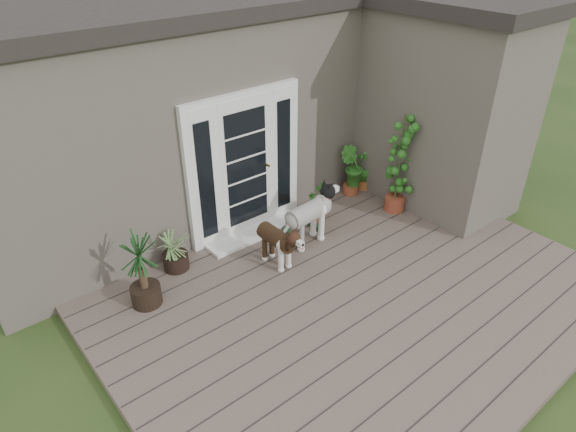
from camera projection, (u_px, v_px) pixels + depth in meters
deck at (361, 298)px, 6.47m from camera, size 6.20×4.60×0.12m
house_main at (183, 102)px, 8.49m from camera, size 7.40×4.00×3.10m
house_wing at (444, 114)px, 7.99m from camera, size 1.60×2.40×3.10m
roof_wing at (463, 2)px, 7.13m from camera, size 1.80×2.60×0.20m
door_unit at (245, 165)px, 7.22m from camera, size 1.90×0.14×2.15m
door_step at (256, 232)px, 7.64m from camera, size 1.60×0.40×0.05m
brindle_dog at (277, 245)px, 6.84m from camera, size 0.35×0.78×0.64m
white_dog at (308, 221)px, 7.24m from camera, size 0.94×0.46×0.76m
spider_plant at (174, 249)px, 6.76m from camera, size 0.71×0.71×0.62m
yucca at (142, 270)px, 6.04m from camera, size 0.80×0.80×1.03m
herb_a at (317, 206)px, 7.89m from camera, size 0.51×0.51×0.48m
herb_b at (351, 177)px, 8.57m from camera, size 0.60×0.60×0.64m
herb_c at (364, 172)px, 8.76m from camera, size 0.49×0.49×0.61m
sapling at (399, 162)px, 7.81m from camera, size 0.64×0.64×1.70m
clog_left at (315, 225)px, 7.77m from camera, size 0.16×0.30×0.09m
clog_right at (290, 232)px, 7.59m from camera, size 0.16×0.32×0.09m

